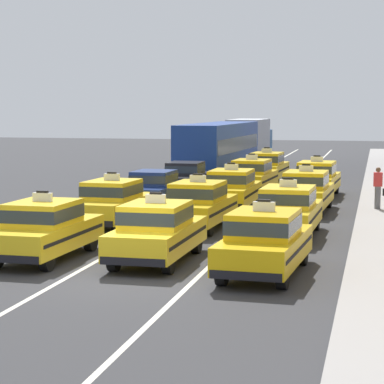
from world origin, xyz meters
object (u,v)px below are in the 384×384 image
Objects in this scene: taxi_center_nearest at (157,231)px; taxi_right_nearest at (264,241)px; taxi_left_second at (113,202)px; taxi_right_second at (288,210)px; taxi_center_fifth at (267,166)px; bus_left_fifth at (219,147)px; taxi_center_third at (232,188)px; sedan_left_third at (154,188)px; taxi_right_fourth at (317,178)px; taxi_center_second at (199,204)px; sedan_left_fourth at (186,177)px; box_truck_left_sixth at (250,140)px; taxi_center_fourth at (252,175)px; pedestrian_by_storefront at (378,188)px; taxi_left_nearest at (45,229)px; taxi_right_third at (306,190)px.

taxi_right_nearest is (3.13, -1.06, 0.00)m from taxi_center_nearest.
taxi_left_second is 6.40m from taxi_right_second.
taxi_left_second is at bearing -99.91° from taxi_center_fifth.
taxi_center_nearest and taxi_right_nearest have the same top height.
bus_left_fifth is 2.46× the size of taxi_center_third.
sedan_left_third is 8.61m from taxi_right_fourth.
taxi_center_second and taxi_right_second have the same top height.
taxi_center_nearest and taxi_center_fifth have the same top height.
taxi_center_second is (2.95, -10.52, 0.03)m from sedan_left_fourth.
box_truck_left_sixth is at bearing 89.15° from bus_left_fifth.
taxi_center_fourth is (3.03, 1.30, 0.03)m from sedan_left_fourth.
taxi_center_nearest is 2.73× the size of pedestrian_by_storefront.
taxi_center_nearest is at bearing -74.21° from sedan_left_third.
taxi_left_second and taxi_center_second have the same top height.
taxi_left_nearest is 1.01× the size of taxi_center_third.
taxi_center_second and taxi_center_third have the same top height.
taxi_center_fourth is at bearing 23.22° from sedan_left_fourth.
taxi_right_fourth is at bearing -54.17° from bus_left_fifth.
taxi_left_second is 0.41× the size of bus_left_fifth.
taxi_center_fifth is at bearing -34.82° from bus_left_fifth.
taxi_right_fourth is at bearing 61.25° from taxi_center_third.
taxi_center_fourth and taxi_center_fifth have the same top height.
taxi_center_third is 5.92m from pedestrian_by_storefront.
taxi_right_fourth is at bearing 42.66° from sedan_left_third.
taxi_center_fifth is 7.47m from taxi_right_fourth.
bus_left_fifth is 2.44× the size of taxi_right_fourth.
bus_left_fifth is 26.39m from taxi_center_nearest.
pedestrian_by_storefront is (9.15, 0.64, 0.15)m from sedan_left_third.
sedan_left_fourth is 13.06m from taxi_right_second.
taxi_center_nearest is at bearing -100.22° from taxi_right_fourth.
sedan_left_third is 2.59× the size of pedestrian_by_storefront.
taxi_center_fifth is (-0.06, 5.95, 0.00)m from taxi_center_fourth.
taxi_center_fourth is at bearing 116.27° from taxi_right_third.
taxi_left_nearest is 0.41× the size of bus_left_fifth.
sedan_left_third is 0.94× the size of taxi_center_fifth.
taxi_center_nearest is at bearing -105.05° from taxi_right_third.
taxi_center_fifth is at bearing 67.75° from sedan_left_fourth.
box_truck_left_sixth is 1.52× the size of taxi_right_third.
taxi_center_fourth and taxi_right_fourth have the same top height.
taxi_left_second is at bearing -90.58° from sedan_left_third.
taxi_left_nearest is 13.42m from taxi_right_third.
taxi_left_second and taxi_right_second have the same top height.
taxi_center_fourth is at bearing 103.85° from taxi_right_second.
taxi_right_fourth is at bearing 89.93° from taxi_right_third.
taxi_right_nearest is (6.25, -17.76, 0.03)m from sedan_left_fourth.
taxi_center_second is at bearing -59.72° from sedan_left_third.
taxi_left_nearest is 2.74× the size of pedestrian_by_storefront.
box_truck_left_sixth is 25.92m from taxi_center_third.
box_truck_left_sixth is (0.05, 25.93, 0.93)m from sedan_left_third.
taxi_center_fourth reaches higher than sedan_left_third.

